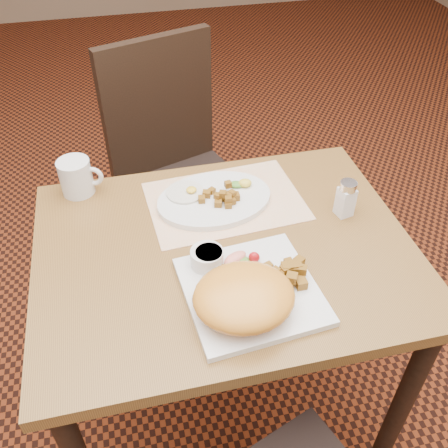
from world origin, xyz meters
TOP-DOWN VIEW (x-y plane):
  - ground at (0.00, 0.00)m, footprint 8.00×8.00m
  - table at (0.00, 0.00)m, footprint 0.90×0.70m
  - chair_far at (-0.02, 0.68)m, footprint 0.54×0.54m
  - placemat at (0.04, 0.17)m, footprint 0.42×0.31m
  - plate_square at (0.02, -0.16)m, footprint 0.30×0.30m
  - plate_oval at (0.01, 0.17)m, footprint 0.33×0.26m
  - hollandaise_mound at (-0.01, -0.20)m, footprint 0.21×0.19m
  - ramekin at (-0.06, -0.06)m, footprint 0.07×0.07m
  - garnish_sq at (0.02, -0.07)m, footprint 0.09×0.06m
  - fried_egg at (-0.06, 0.20)m, footprint 0.10×0.10m
  - garnish_ov at (0.09, 0.20)m, footprint 0.07×0.04m
  - salt_shaker at (0.32, 0.05)m, footprint 0.05×0.05m
  - coffee_mug at (-0.33, 0.30)m, footprint 0.12×0.09m
  - home_fries_sq at (0.10, -0.14)m, footprint 0.12×0.10m
  - home_fries_ov at (0.03, 0.15)m, footprint 0.11×0.09m

SIDE VIEW (x-z plane):
  - ground at x=0.00m, z-range 0.00..0.00m
  - chair_far at x=-0.02m, z-range 0.05..1.02m
  - table at x=0.00m, z-range 0.27..1.02m
  - placemat at x=0.04m, z-range 0.75..0.75m
  - plate_square at x=0.02m, z-range 0.75..0.77m
  - plate_oval at x=0.01m, z-range 0.75..0.77m
  - fried_egg at x=-0.06m, z-range 0.76..0.78m
  - garnish_sq at x=0.02m, z-range 0.76..0.79m
  - garnish_ov at x=0.09m, z-range 0.77..0.79m
  - home_fries_sq at x=0.10m, z-range 0.76..0.80m
  - home_fries_ov at x=0.03m, z-range 0.77..0.80m
  - ramekin at x=-0.06m, z-range 0.77..0.81m
  - coffee_mug at x=-0.33m, z-range 0.75..0.85m
  - salt_shaker at x=0.32m, z-range 0.75..0.85m
  - hollandaise_mound at x=-0.01m, z-range 0.76..0.84m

